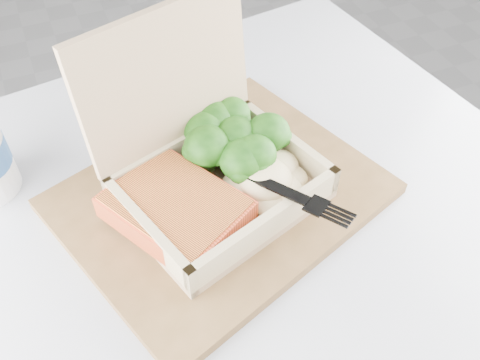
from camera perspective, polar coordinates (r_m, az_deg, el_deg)
name	(u,v)px	position (r m, az deg, el deg)	size (l,w,h in m)	color
floor	(395,194)	(1.63, 16.20, -1.44)	(4.00, 4.00, 0.00)	gray
cafe_table	(249,304)	(0.75, 1.02, -13.11)	(0.84, 0.84, 0.71)	black
serving_tray	(220,196)	(0.62, -2.10, -1.74)	(0.34, 0.27, 0.01)	brown
takeout_container	(204,156)	(0.58, -3.86, 2.60)	(0.25, 0.23, 0.20)	#9E815E
salmon_fillet	(176,209)	(0.57, -6.84, -3.11)	(0.11, 0.14, 0.03)	#E9512D
broccoli_pile	(236,143)	(0.62, -0.44, 4.02)	(0.13, 0.13, 0.05)	#2E7319
mashed_potatoes	(264,179)	(0.59, 2.57, 0.06)	(0.10, 0.09, 0.04)	beige
plastic_fork	(243,171)	(0.58, 0.34, 0.97)	(0.10, 0.16, 0.02)	black
receipt	(150,107)	(0.75, -9.57, 7.66)	(0.08, 0.15, 0.00)	silver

